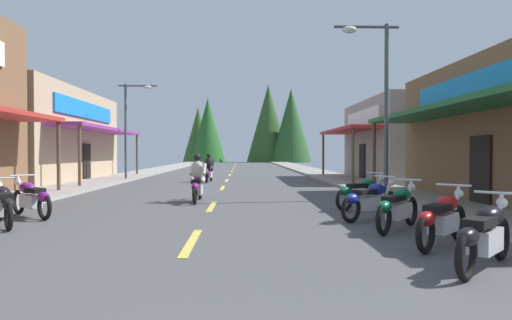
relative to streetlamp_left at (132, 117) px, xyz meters
The scene contains 18 objects.
ground 7.86m from the streetlamp_left, 39.05° to the left, with size 10.70×88.11×0.10m, color #4C4C4F.
sidewalk_left 5.80m from the streetlamp_left, 106.22° to the left, with size 2.61×88.11×0.12m, color #9E9991.
sidewalk_right 13.30m from the streetlamp_left, 19.94° to the left, with size 2.61×88.11×0.12m, color gray.
centerline_dashes 9.25m from the streetlamp_left, 50.66° to the left, with size 0.16×62.45×0.01m.
storefront_left_far 6.87m from the streetlamp_left, behind, with size 10.28×12.26×5.12m.
storefront_right_far 17.64m from the streetlamp_left, ahead, with size 10.37×9.33×4.64m.
streetlamp_left is the anchor object (origin of this frame).
streetlamp_right 15.10m from the streetlamp_left, 44.41° to the right, with size 2.18×0.30×5.91m.
motorcycle_parked_right_0 21.81m from the streetlamp_left, 63.60° to the right, with size 1.60×1.57×1.04m.
motorcycle_parked_right_1 20.55m from the streetlamp_left, 61.47° to the right, with size 1.58×1.59×1.04m.
motorcycle_parked_right_2 19.11m from the streetlamp_left, 59.76° to the right, with size 1.47×1.69×1.04m.
motorcycle_parked_right_3 17.86m from the streetlamp_left, 57.89° to the right, with size 1.78×1.35×1.04m.
motorcycle_parked_right_4 16.49m from the streetlamp_left, 53.29° to the right, with size 1.85×1.24×1.04m.
motorcycle_parked_left_2 15.88m from the streetlamp_left, 85.91° to the right, with size 1.31×1.81×1.04m.
motorcycle_parked_left_3 14.60m from the streetlamp_left, 85.66° to the right, with size 1.66×1.51×1.04m.
rider_cruising_lead 12.35m from the streetlamp_left, 66.17° to the right, with size 0.60×2.14×1.57m.
rider_cruising_trailing 5.57m from the streetlamp_left, 17.79° to the right, with size 0.60×2.14×1.57m.
treeline_backdrop 49.52m from the streetlamp_left, 80.13° to the left, with size 21.62×10.23×13.29m.
Camera 1 is at (0.92, -0.48, 1.60)m, focal length 30.75 mm.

